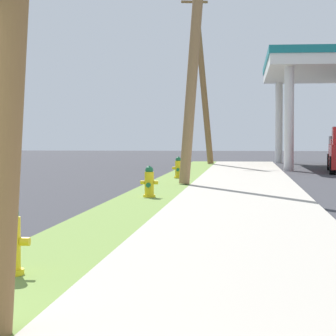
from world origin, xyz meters
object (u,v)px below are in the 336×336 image
Objects in this scene: fire_hydrant_second at (149,183)px; utility_pole_background at (202,76)px; fire_hydrant_nearest at (10,244)px; utility_pole_midground at (197,15)px; fire_hydrant_third at (178,169)px.

utility_pole_background is (-0.01, 22.24, 4.33)m from fire_hydrant_second.
utility_pole_background is (0.14, 32.37, 4.33)m from fire_hydrant_nearest.
utility_pole_midground reaches higher than fire_hydrant_nearest.
utility_pole_background is at bearing 89.85° from fire_hydrant_third.
utility_pole_background reaches higher than fire_hydrant_nearest.
fire_hydrant_third is at bearing -90.15° from utility_pole_background.
fire_hydrant_second is 1.00× the size of fire_hydrant_third.
fire_hydrant_nearest is 32.65m from utility_pole_background.
utility_pole_midground is (0.77, 5.42, 4.82)m from fire_hydrant_second.
fire_hydrant_nearest is 1.00× the size of fire_hydrant_third.
fire_hydrant_nearest is at bearing -90.88° from fire_hydrant_second.
utility_pole_midground is at bearing 86.59° from fire_hydrant_nearest.
fire_hydrant_second is at bearing -98.10° from utility_pole_midground.
fire_hydrant_second is 8.31m from fire_hydrant_third.
fire_hydrant_third is 14.59m from utility_pole_background.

